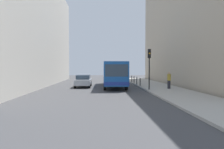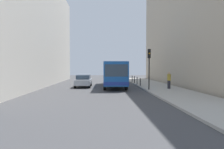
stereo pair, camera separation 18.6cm
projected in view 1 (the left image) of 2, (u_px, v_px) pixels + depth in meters
name	position (u px, v px, depth m)	size (l,w,h in m)	color
ground_plane	(113.00, 88.00, 23.36)	(80.00, 80.00, 0.00)	#424244
sidewalk	(160.00, 88.00, 23.63)	(4.40, 40.00, 0.15)	#ADA89E
building_left	(22.00, 28.00, 26.49)	(7.00, 32.00, 14.95)	#BCB7AD
building_right	(197.00, 23.00, 27.65)	(7.00, 32.00, 16.85)	#B2A38C
bus	(114.00, 73.00, 25.68)	(2.65, 11.05, 3.00)	#19519E
car_beside_bus	(83.00, 81.00, 25.17)	(1.87, 4.40, 1.48)	#A5A8AD
traffic_light	(149.00, 61.00, 20.85)	(0.28, 0.33, 4.10)	black
bollard_near	(140.00, 82.00, 25.28)	(0.11, 0.11, 0.95)	black
bollard_mid	(137.00, 81.00, 27.61)	(0.11, 0.11, 0.95)	black
bollard_far	(134.00, 80.00, 29.94)	(0.11, 0.11, 0.95)	black
bollard_farthest	(132.00, 79.00, 32.27)	(0.11, 0.11, 0.95)	black
pedestrian_near_signal	(169.00, 80.00, 21.77)	(0.38, 0.38, 1.78)	#26262D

